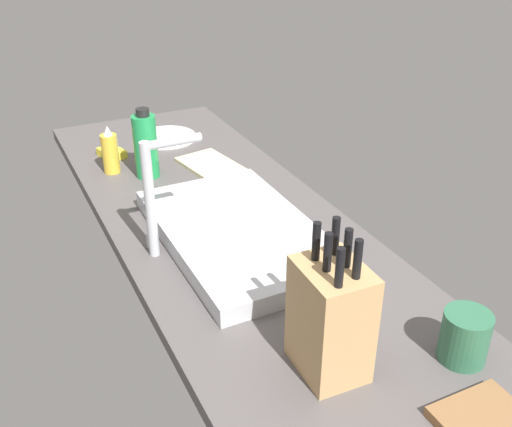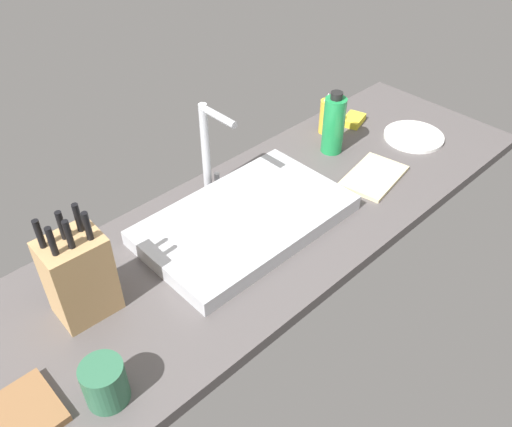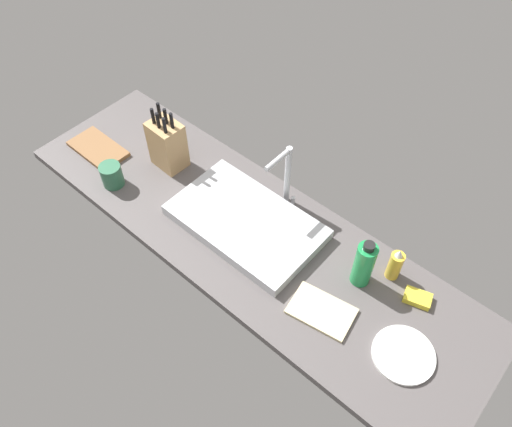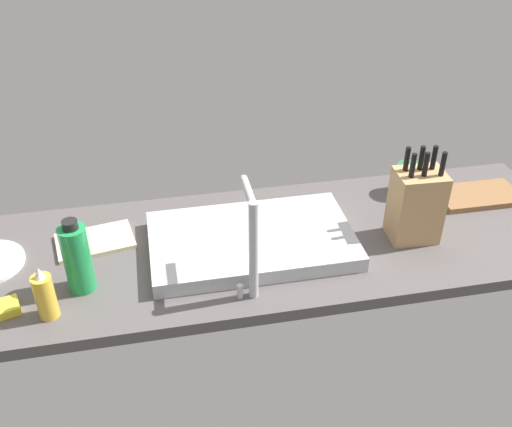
{
  "view_description": "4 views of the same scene",
  "coord_description": "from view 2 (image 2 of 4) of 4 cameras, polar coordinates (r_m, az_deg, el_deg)",
  "views": [
    {
      "loc": [
        -113.75,
        52.45,
        78.67
      ],
      "look_at": [
        0.52,
        -3.94,
        8.97
      ],
      "focal_mm": 41.71,
      "sensor_mm": 36.0,
      "label": 1
    },
    {
      "loc": [
        -75.47,
        -80.0,
        99.7
      ],
      "look_at": [
        -1.62,
        -2.78,
        10.81
      ],
      "focal_mm": 37.49,
      "sensor_mm": 36.0,
      "label": 2
    },
    {
      "loc": [
        78.56,
        -83.86,
        154.17
      ],
      "look_at": [
        2.86,
        2.82,
        12.92
      ],
      "focal_mm": 35.11,
      "sensor_mm": 36.0,
      "label": 3
    },
    {
      "loc": [
        23.29,
        131.05,
        103.68
      ],
      "look_at": [
        -3.74,
        -4.8,
        10.33
      ],
      "focal_mm": 41.0,
      "sensor_mm": 36.0,
      "label": 4
    }
  ],
  "objects": [
    {
      "name": "countertop_slab",
      "position": [
        1.47,
        -0.29,
        -1.93
      ],
      "size": [
        194.85,
        58.07,
        3.5
      ],
      "primitive_type": "cube",
      "color": "#514C4C",
      "rests_on": "ground"
    },
    {
      "name": "sink_basin",
      "position": [
        1.45,
        -1.1,
        -0.68
      ],
      "size": [
        56.75,
        33.84,
        4.41
      ],
      "primitive_type": "cube",
      "color": "#B7BABF",
      "rests_on": "countertop_slab"
    },
    {
      "name": "faucet",
      "position": [
        1.5,
        -5.06,
        7.45
      ],
      "size": [
        5.5,
        13.99,
        28.13
      ],
      "color": "#B7BABF",
      "rests_on": "countertop_slab"
    },
    {
      "name": "knife_block",
      "position": [
        1.24,
        -18.37,
        -6.3
      ],
      "size": [
        13.78,
        11.12,
        28.07
      ],
      "rotation": [
        0.0,
        0.0,
        -0.04
      ],
      "color": "tan",
      "rests_on": "countertop_slab"
    },
    {
      "name": "soap_bottle",
      "position": [
        1.85,
        7.55,
        10.34
      ],
      "size": [
        4.88,
        4.88,
        14.69
      ],
      "color": "gold",
      "rests_on": "countertop_slab"
    },
    {
      "name": "water_bottle",
      "position": [
        1.73,
        8.29,
        9.38
      ],
      "size": [
        6.94,
        6.94,
        20.86
      ],
      "color": "#1E8E47",
      "rests_on": "countertop_slab"
    },
    {
      "name": "dinner_plate",
      "position": [
        1.9,
        16.48,
        7.88
      ],
      "size": [
        20.0,
        20.0,
        1.2
      ],
      "primitive_type": "cylinder",
      "color": "white",
      "rests_on": "countertop_slab"
    },
    {
      "name": "dish_towel",
      "position": [
        1.67,
        12.46,
        3.89
      ],
      "size": [
        23.31,
        17.15,
        1.2
      ],
      "primitive_type": "cube",
      "rotation": [
        0.0,
        0.0,
        0.17
      ],
      "color": "beige",
      "rests_on": "countertop_slab"
    },
    {
      "name": "coffee_mug",
      "position": [
        1.12,
        -15.83,
        -17.0
      ],
      "size": [
        8.67,
        8.67,
        9.81
      ],
      "primitive_type": "cylinder",
      "color": "#2D6647",
      "rests_on": "countertop_slab"
    },
    {
      "name": "dish_sponge",
      "position": [
        1.94,
        10.36,
        9.8
      ],
      "size": [
        10.36,
        8.36,
        2.4
      ],
      "primitive_type": "cube",
      "rotation": [
        0.0,
        0.0,
        0.3
      ],
      "color": "yellow",
      "rests_on": "countertop_slab"
    }
  ]
}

